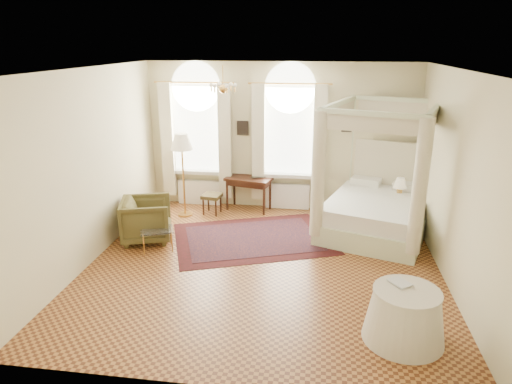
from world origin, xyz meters
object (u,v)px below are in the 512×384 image
stool (212,197)px  coffee_table (157,232)px  writing_desk (249,182)px  side_table (405,315)px  nightstand (395,211)px  floor_lamp (182,146)px  canopy_bed (377,205)px  armchair (147,219)px

stool → coffee_table: 2.07m
writing_desk → side_table: bearing=-58.6°
nightstand → floor_lamp: size_ratio=0.35×
canopy_bed → side_table: size_ratio=2.75×
coffee_table → floor_lamp: size_ratio=0.38×
canopy_bed → armchair: 4.54m
canopy_bed → armchair: canopy_bed is taller
coffee_table → side_table: bearing=-27.6°
nightstand → floor_lamp: (-4.55, -0.03, 1.25)m
canopy_bed → side_table: (0.00, -3.51, -0.24)m
stool → floor_lamp: floor_lamp is taller
writing_desk → nightstand: bearing=-9.1°
stool → side_table: size_ratio=0.44×
canopy_bed → floor_lamp: size_ratio=1.56×
canopy_bed → coffee_table: (-4.09, -1.37, -0.23)m
nightstand → coffee_table: size_ratio=0.92×
canopy_bed → nightstand: size_ratio=4.47×
nightstand → coffee_table: nightstand is taller
canopy_bed → armchair: size_ratio=3.10×
writing_desk → stool: 0.90m
canopy_bed → floor_lamp: bearing=173.8°
stool → coffee_table: stool is taller
nightstand → side_table: (-0.44, -3.99, 0.03)m
canopy_bed → coffee_table: bearing=-161.4°
nightstand → canopy_bed: bearing=-133.2°
nightstand → writing_desk: (-3.19, 0.51, 0.33)m
writing_desk → floor_lamp: bearing=-158.3°
armchair → side_table: size_ratio=0.88×
nightstand → writing_desk: bearing=170.9°
stool → armchair: bearing=-120.2°
canopy_bed → nightstand: (0.44, 0.47, -0.27)m
writing_desk → floor_lamp: size_ratio=0.60×
nightstand → side_table: side_table is taller
nightstand → stool: size_ratio=1.41×
nightstand → writing_desk: 3.24m
armchair → floor_lamp: size_ratio=0.50×
canopy_bed → writing_desk: bearing=160.3°
stool → side_table: bearing=-49.5°
side_table → stool: bearing=130.5°
writing_desk → stool: bearing=-154.5°
canopy_bed → floor_lamp: 4.24m
canopy_bed → nightstand: bearing=46.8°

